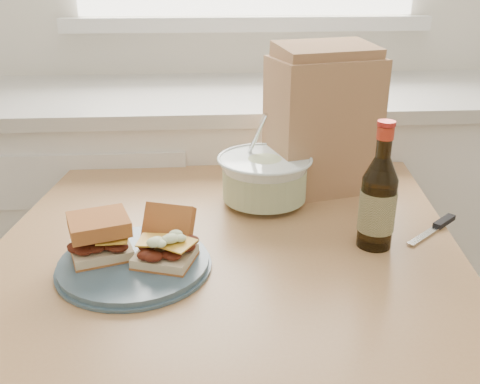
{
  "coord_description": "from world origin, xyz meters",
  "views": [
    {
      "loc": [
        -0.17,
        -0.04,
        1.31
      ],
      "look_at": [
        -0.1,
        1.01,
        0.87
      ],
      "focal_mm": 40.0,
      "sensor_mm": 36.0,
      "label": 1
    }
  ],
  "objects": [
    {
      "name": "beer_bottle",
      "position": [
        0.17,
        0.9,
        0.89
      ],
      "size": [
        0.07,
        0.07,
        0.26
      ],
      "rotation": [
        0.0,
        0.0,
        -0.28
      ],
      "color": "black",
      "rests_on": "dining_table"
    },
    {
      "name": "paper_bag",
      "position": [
        0.12,
        1.21,
        0.95
      ],
      "size": [
        0.28,
        0.22,
        0.33
      ],
      "primitive_type": "cube",
      "rotation": [
        0.0,
        0.0,
        0.26
      ],
      "color": "#AD7953",
      "rests_on": "dining_table"
    },
    {
      "name": "sandwich_left",
      "position": [
        -0.37,
        0.87,
        0.85
      ],
      "size": [
        0.13,
        0.13,
        0.08
      ],
      "rotation": [
        0.0,
        0.0,
        0.32
      ],
      "color": "beige",
      "rests_on": "plate"
    },
    {
      "name": "dining_table",
      "position": [
        -0.13,
        0.98,
        0.67
      ],
      "size": [
        1.06,
        1.06,
        0.79
      ],
      "rotation": [
        0.0,
        0.0,
        -0.13
      ],
      "color": "#AD8152",
      "rests_on": "ground"
    },
    {
      "name": "sandwich_right",
      "position": [
        -0.25,
        0.85,
        0.83
      ],
      "size": [
        0.13,
        0.17,
        0.09
      ],
      "rotation": [
        0.0,
        0.0,
        -0.32
      ],
      "color": "beige",
      "rests_on": "plate"
    },
    {
      "name": "coleslaw_bowl",
      "position": [
        -0.03,
        1.13,
        0.84
      ],
      "size": [
        0.22,
        0.22,
        0.22
      ],
      "color": "white",
      "rests_on": "dining_table"
    },
    {
      "name": "plate",
      "position": [
        -0.31,
        0.84,
        0.8
      ],
      "size": [
        0.28,
        0.28,
        0.02
      ],
      "primitive_type": "cylinder",
      "color": "#405867",
      "rests_on": "dining_table"
    },
    {
      "name": "cabinet_run",
      "position": [
        -0.0,
        1.7,
        0.47
      ],
      "size": [
        2.5,
        0.64,
        0.94
      ],
      "color": "white",
      "rests_on": "ground"
    },
    {
      "name": "knife",
      "position": [
        0.33,
        0.97,
        0.79
      ],
      "size": [
        0.15,
        0.13,
        0.01
      ],
      "rotation": [
        0.0,
        0.0,
        0.7
      ],
      "color": "silver",
      "rests_on": "dining_table"
    }
  ]
}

